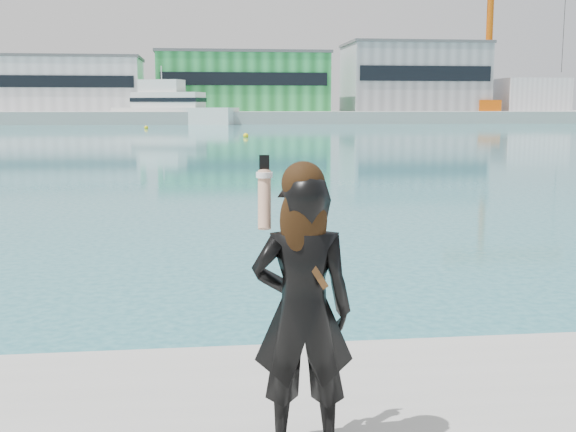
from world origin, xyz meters
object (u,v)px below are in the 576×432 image
object	(u,v)px
dock_crane	(496,37)
woman	(302,303)
motor_yacht	(172,108)
buoy_near	(246,137)
buoy_far	(146,129)

from	to	relation	value
dock_crane	woman	xyz separation A→B (m)	(-52.53, -122.85, -13.40)
motor_yacht	buoy_near	xyz separation A→B (m)	(8.57, -52.24, -2.62)
buoy_near	buoy_far	xyz separation A→B (m)	(-10.97, 27.58, 0.00)
dock_crane	buoy_near	bearing A→B (deg)	-129.04
motor_yacht	woman	distance (m)	114.98
motor_yacht	buoy_far	world-z (taller)	motor_yacht
woman	dock_crane	bearing A→B (deg)	-107.79
buoy_far	woman	distance (m)	90.53
motor_yacht	buoy_near	distance (m)	53.00
motor_yacht	woman	xyz separation A→B (m)	(4.86, -114.87, -0.95)
woman	buoy_near	bearing A→B (deg)	-88.03
dock_crane	buoy_near	size ratio (longest dim) A/B	48.00
motor_yacht	woman	world-z (taller)	motor_yacht
buoy_far	dock_crane	bearing A→B (deg)	28.63
buoy_near	buoy_far	distance (m)	29.68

